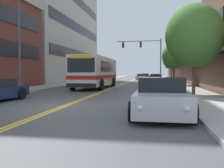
% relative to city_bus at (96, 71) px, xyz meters
% --- Properties ---
extents(ground_plane, '(240.00, 240.00, 0.00)m').
position_rel_city_bus_xyz_m(ground_plane, '(1.61, 23.59, -1.70)').
color(ground_plane, '#4C4C4F').
extents(sidewalk_left, '(2.84, 106.00, 0.12)m').
position_rel_city_bus_xyz_m(sidewalk_left, '(-5.31, 23.59, -1.64)').
color(sidewalk_left, '#9E9B96').
rests_on(sidewalk_left, ground_plane).
extents(sidewalk_right, '(2.84, 106.00, 0.12)m').
position_rel_city_bus_xyz_m(sidewalk_right, '(8.53, 23.59, -1.64)').
color(sidewalk_right, '#9E9B96').
rests_on(sidewalk_right, ground_plane).
extents(centre_line, '(0.34, 106.00, 0.01)m').
position_rel_city_bus_xyz_m(centre_line, '(1.61, 23.59, -1.70)').
color(centre_line, yellow).
rests_on(centre_line, ground_plane).
extents(storefront_row_right, '(9.10, 68.00, 8.40)m').
position_rel_city_bus_xyz_m(storefront_row_right, '(14.18, 23.59, 2.50)').
color(storefront_row_right, brown).
rests_on(storefront_row_right, ground_plane).
extents(city_bus, '(2.84, 10.64, 3.00)m').
position_rel_city_bus_xyz_m(city_bus, '(0.00, 0.00, 0.00)').
color(city_bus, silver).
rests_on(city_bus, ground_plane).
extents(car_black_parked_left_mid, '(2.13, 4.31, 1.41)m').
position_rel_city_bus_xyz_m(car_black_parked_left_mid, '(-2.70, 17.13, -1.05)').
color(car_black_parked_left_mid, black).
rests_on(car_black_parked_left_mid, ground_plane).
extents(car_silver_parked_right_foreground, '(2.08, 4.36, 1.39)m').
position_rel_city_bus_xyz_m(car_silver_parked_right_foreground, '(5.96, -15.32, -1.06)').
color(car_silver_parked_right_foreground, '#B7B7BC').
rests_on(car_silver_parked_right_foreground, ground_plane).
extents(car_dark_grey_parked_right_mid, '(2.05, 4.34, 1.20)m').
position_rel_city_bus_xyz_m(car_dark_grey_parked_right_mid, '(5.86, 29.57, -1.13)').
color(car_dark_grey_parked_right_mid, '#38383D').
rests_on(car_dark_grey_parked_right_mid, ground_plane).
extents(car_charcoal_parked_right_far, '(2.02, 4.34, 1.29)m').
position_rel_city_bus_xyz_m(car_charcoal_parked_right_far, '(6.04, 23.13, -1.10)').
color(car_charcoal_parked_right_far, '#232328').
rests_on(car_charcoal_parked_right_far, ground_plane).
extents(car_slate_blue_parked_right_end, '(2.13, 4.77, 1.25)m').
position_rel_city_bus_xyz_m(car_slate_blue_parked_right_end, '(5.97, 10.81, -1.11)').
color(car_slate_blue_parked_right_end, '#475675').
rests_on(car_slate_blue_parked_right_end, ground_plane).
extents(car_red_moving_lead, '(2.11, 4.72, 1.25)m').
position_rel_city_bus_xyz_m(car_red_moving_lead, '(3.65, 40.50, -1.11)').
color(car_red_moving_lead, maroon).
rests_on(car_red_moving_lead, ground_plane).
extents(car_champagne_moving_second, '(2.06, 4.51, 1.21)m').
position_rel_city_bus_xyz_m(car_champagne_moving_second, '(2.86, 31.09, -1.13)').
color(car_champagne_moving_second, beige).
rests_on(car_champagne_moving_second, ground_plane).
extents(traffic_signal_mast, '(7.41, 0.38, 7.10)m').
position_rel_city_bus_xyz_m(traffic_signal_mast, '(4.36, 17.36, 3.39)').
color(traffic_signal_mast, '#47474C').
rests_on(traffic_signal_mast, ground_plane).
extents(street_lamp_left_near, '(2.75, 0.28, 8.90)m').
position_rel_city_bus_xyz_m(street_lamp_left_near, '(-3.32, -8.07, 3.58)').
color(street_lamp_left_near, '#47474C').
rests_on(street_lamp_left_near, ground_plane).
extents(street_tree_right_near, '(3.73, 3.73, 5.89)m').
position_rel_city_bus_xyz_m(street_tree_right_near, '(8.28, -7.48, 2.25)').
color(street_tree_right_near, brown).
rests_on(street_tree_right_near, sidewalk_right).
extents(street_tree_right_mid, '(2.78, 2.78, 4.89)m').
position_rel_city_bus_xyz_m(street_tree_right_mid, '(8.02, 5.47, 1.77)').
color(street_tree_right_mid, brown).
rests_on(street_tree_right_mid, sidewalk_right).
extents(street_tree_right_far, '(2.87, 2.87, 5.12)m').
position_rel_city_bus_xyz_m(street_tree_right_far, '(8.59, 18.05, 1.95)').
color(street_tree_right_far, brown).
rests_on(street_tree_right_far, sidewalk_right).
extents(fire_hydrant, '(0.29, 0.21, 0.85)m').
position_rel_city_bus_xyz_m(fire_hydrant, '(7.56, -1.66, -1.15)').
color(fire_hydrant, '#B7B7BC').
rests_on(fire_hydrant, sidewalk_right).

